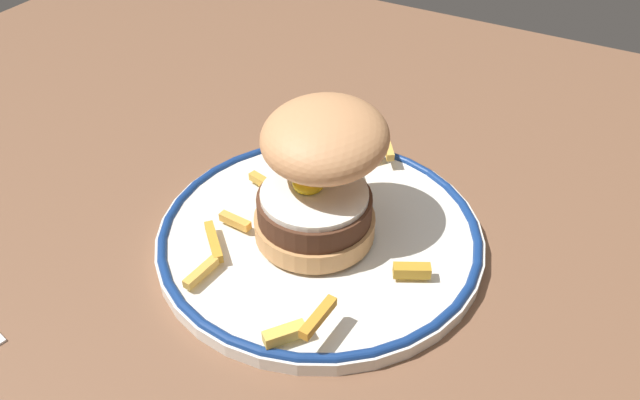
% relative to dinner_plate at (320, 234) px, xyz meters
% --- Properties ---
extents(ground_plane, '(1.42, 1.07, 0.04)m').
position_rel_dinner_plate_xyz_m(ground_plane, '(0.05, -0.01, -0.03)').
color(ground_plane, brown).
extents(dinner_plate, '(0.28, 0.28, 0.02)m').
position_rel_dinner_plate_xyz_m(dinner_plate, '(0.00, 0.00, 0.00)').
color(dinner_plate, white).
rests_on(dinner_plate, ground_plane).
extents(burger, '(0.11, 0.13, 0.11)m').
position_rel_dinner_plate_xyz_m(burger, '(-0.00, 0.00, 0.06)').
color(burger, tan).
rests_on(burger, dinner_plate).
extents(fries_pile, '(0.21, 0.27, 0.02)m').
position_rel_dinner_plate_xyz_m(fries_pile, '(-0.01, -0.00, 0.01)').
color(fries_pile, gold).
rests_on(fries_pile, dinner_plate).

